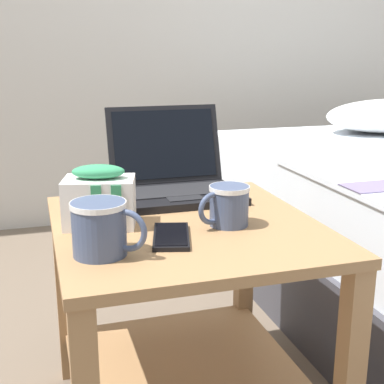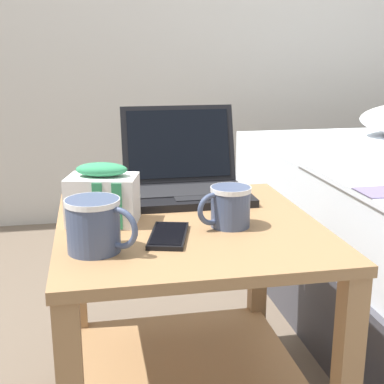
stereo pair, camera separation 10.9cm
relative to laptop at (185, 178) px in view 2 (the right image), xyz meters
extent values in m
cube|color=#997047|center=(-0.03, -0.23, -0.06)|extent=(0.56, 0.60, 0.02)
cube|color=#997047|center=(-0.03, -0.23, -0.42)|extent=(0.52, 0.56, 0.02)
cube|color=#997047|center=(-0.28, 0.04, -0.30)|extent=(0.04, 0.04, 0.48)
cube|color=#997047|center=(0.22, 0.04, -0.30)|extent=(0.04, 0.04, 0.48)
cube|color=black|center=(0.00, -0.04, -0.04)|extent=(0.30, 0.21, 0.02)
cube|color=#232326|center=(0.00, -0.03, -0.03)|extent=(0.26, 0.12, 0.00)
cube|color=#232326|center=(0.00, -0.10, -0.03)|extent=(0.08, 0.05, 0.00)
cube|color=black|center=(0.00, 0.09, 0.07)|extent=(0.30, 0.07, 0.20)
cube|color=black|center=(0.00, 0.09, 0.07)|extent=(0.27, 0.06, 0.17)
cube|color=green|center=(0.08, 0.09, 0.06)|extent=(0.04, 0.01, 0.03)
cube|color=orange|center=(0.00, 0.09, 0.04)|extent=(0.04, 0.01, 0.03)
cylinder|color=#3F4C6B|center=(0.05, -0.27, 0.00)|extent=(0.08, 0.08, 0.09)
cylinder|color=silver|center=(0.05, -0.27, 0.04)|extent=(0.09, 0.09, 0.01)
cylinder|color=black|center=(0.05, -0.27, 0.03)|extent=(0.07, 0.07, 0.01)
torus|color=#3F4C6B|center=(0.01, -0.28, 0.00)|extent=(0.07, 0.03, 0.07)
cylinder|color=#3F4C6B|center=(-0.23, -0.36, 0.01)|extent=(0.10, 0.10, 0.10)
cylinder|color=silver|center=(-0.23, -0.36, 0.05)|extent=(0.10, 0.10, 0.01)
cylinder|color=black|center=(-0.23, -0.36, 0.04)|extent=(0.09, 0.09, 0.01)
torus|color=#3F4C6B|center=(-0.19, -0.39, 0.01)|extent=(0.07, 0.05, 0.08)
cube|color=white|center=(-0.21, -0.19, 0.01)|extent=(0.17, 0.13, 0.10)
cube|color=#338C59|center=(-0.26, -0.23, 0.01)|extent=(0.02, 0.01, 0.10)
cube|color=#338C59|center=(-0.22, -0.24, 0.01)|extent=(0.02, 0.01, 0.10)
cube|color=#338C59|center=(-0.19, -0.25, 0.01)|extent=(0.02, 0.01, 0.10)
ellipsoid|color=#338C59|center=(-0.21, -0.19, 0.07)|extent=(0.12, 0.08, 0.03)
cube|color=black|center=(-0.09, -0.31, -0.04)|extent=(0.10, 0.16, 0.01)
cube|color=black|center=(-0.09, -0.31, -0.03)|extent=(0.09, 0.14, 0.00)
camera|label=1|loc=(-0.34, -1.28, 0.32)|focal=50.00mm
camera|label=2|loc=(-0.23, -1.30, 0.32)|focal=50.00mm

